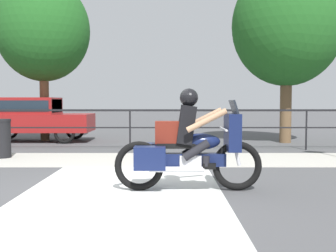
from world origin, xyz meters
The scene contains 9 objects.
ground_plane centered at (0.00, 0.00, 0.00)m, with size 120.00×120.00×0.00m, color #4C4C4F.
sidewalk_band centered at (0.00, 3.40, 0.01)m, with size 44.00×2.40×0.01m, color #B7B2A8.
crosswalk_band centered at (0.40, -0.20, 0.00)m, with size 3.09×6.00×0.01m, color silver.
fence_railing centered at (0.00, 5.40, 0.93)m, with size 36.00×0.05×1.18m.
motorcycle centered at (1.41, -0.11, 0.71)m, with size 2.34×0.76×1.62m.
parked_car centered at (-3.65, 7.94, 0.88)m, with size 3.94×1.72×1.53m.
trash_bin centered at (-3.04, 3.67, 0.49)m, with size 0.47×0.47×0.97m.
tree_behind_sign centered at (5.08, 7.51, 3.92)m, with size 3.67×3.67×5.96m.
tree_behind_car centered at (-3.29, 8.24, 3.88)m, with size 3.25×3.25×5.69m.
Camera 1 is at (1.10, -6.72, 1.43)m, focal length 45.00 mm.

